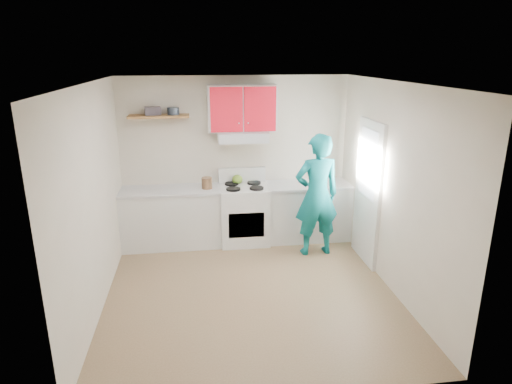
{
  "coord_description": "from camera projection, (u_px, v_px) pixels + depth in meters",
  "views": [
    {
      "loc": [
        -0.61,
        -5.0,
        2.9
      ],
      "look_at": [
        0.15,
        0.55,
        1.15
      ],
      "focal_mm": 30.95,
      "sensor_mm": 36.0,
      "label": 1
    }
  ],
  "objects": [
    {
      "name": "counter_left",
      "position": [
        172.0,
        218.0,
        6.92
      ],
      "size": [
        1.52,
        0.6,
        0.9
      ],
      "primitive_type": "cube",
      "color": "silver",
      "rests_on": "floor"
    },
    {
      "name": "floor",
      "position": [
        250.0,
        290.0,
        5.67
      ],
      "size": [
        3.8,
        3.8,
        0.0
      ],
      "primitive_type": "plane",
      "color": "brown",
      "rests_on": "ground"
    },
    {
      "name": "cutting_board",
      "position": [
        286.0,
        187.0,
        6.93
      ],
      "size": [
        0.35,
        0.29,
        0.02
      ],
      "primitive_type": "cube",
      "rotation": [
        0.0,
        0.0,
        -0.22
      ],
      "color": "olive",
      "rests_on": "counter_right"
    },
    {
      "name": "tin",
      "position": [
        173.0,
        111.0,
        6.58
      ],
      "size": [
        0.18,
        0.18,
        0.11
      ],
      "primitive_type": "cylinder",
      "rotation": [
        0.0,
        0.0,
        0.0
      ],
      "color": "#333D4C",
      "rests_on": "shelf"
    },
    {
      "name": "range_hood",
      "position": [
        243.0,
        137.0,
        6.77
      ],
      "size": [
        0.76,
        0.44,
        0.15
      ],
      "primitive_type": "cube",
      "color": "silver",
      "rests_on": "back_wall"
    },
    {
      "name": "stove",
      "position": [
        244.0,
        214.0,
        7.04
      ],
      "size": [
        0.76,
        0.65,
        0.92
      ],
      "primitive_type": "cube",
      "color": "white",
      "rests_on": "floor"
    },
    {
      "name": "door_glass",
      "position": [
        368.0,
        164.0,
        6.13
      ],
      "size": [
        0.01,
        0.55,
        0.95
      ],
      "primitive_type": "cube",
      "color": "white",
      "rests_on": "door"
    },
    {
      "name": "kettle",
      "position": [
        237.0,
        179.0,
        7.04
      ],
      "size": [
        0.2,
        0.2,
        0.15
      ],
      "primitive_type": "ellipsoid",
      "rotation": [
        0.0,
        0.0,
        0.19
      ],
      "color": "olive",
      "rests_on": "stove"
    },
    {
      "name": "door",
      "position": [
        368.0,
        193.0,
        6.26
      ],
      "size": [
        0.05,
        0.85,
        2.05
      ],
      "primitive_type": "cube",
      "color": "white",
      "rests_on": "floor"
    },
    {
      "name": "shelf",
      "position": [
        159.0,
        116.0,
        6.57
      ],
      "size": [
        0.9,
        0.3,
        0.04
      ],
      "primitive_type": "cube",
      "color": "brown",
      "rests_on": "back_wall"
    },
    {
      "name": "back_wall",
      "position": [
        235.0,
        159.0,
        7.08
      ],
      "size": [
        3.6,
        0.04,
        2.6
      ],
      "primitive_type": "cube",
      "color": "beige",
      "rests_on": "floor"
    },
    {
      "name": "crock",
      "position": [
        207.0,
        184.0,
        6.79
      ],
      "size": [
        0.18,
        0.18,
        0.2
      ],
      "primitive_type": "cylinder",
      "rotation": [
        0.0,
        0.0,
        -0.1
      ],
      "color": "#523923",
      "rests_on": "counter_left"
    },
    {
      "name": "front_wall",
      "position": [
        279.0,
        266.0,
        3.49
      ],
      "size": [
        3.6,
        0.04,
        2.6
      ],
      "primitive_type": "cube",
      "color": "beige",
      "rests_on": "floor"
    },
    {
      "name": "person",
      "position": [
        317.0,
        195.0,
        6.48
      ],
      "size": [
        0.7,
        0.49,
        1.84
      ],
      "primitive_type": "imported",
      "rotation": [
        0.0,
        0.0,
        3.22
      ],
      "color": "#0D7276",
      "rests_on": "floor"
    },
    {
      "name": "counter_right",
      "position": [
        307.0,
        211.0,
        7.2
      ],
      "size": [
        1.32,
        0.6,
        0.9
      ],
      "primitive_type": "cube",
      "color": "silver",
      "rests_on": "floor"
    },
    {
      "name": "ceiling",
      "position": [
        249.0,
        83.0,
        4.9
      ],
      "size": [
        3.6,
        3.8,
        0.04
      ],
      "primitive_type": "cube",
      "color": "white",
      "rests_on": "floor"
    },
    {
      "name": "silicone_mat",
      "position": [
        327.0,
        185.0,
        7.05
      ],
      "size": [
        0.4,
        0.36,
        0.01
      ],
      "primitive_type": "cube",
      "rotation": [
        0.0,
        0.0,
        0.3
      ],
      "color": "red",
      "rests_on": "counter_right"
    },
    {
      "name": "right_wall",
      "position": [
        392.0,
        188.0,
        5.52
      ],
      "size": [
        0.04,
        3.8,
        2.6
      ],
      "primitive_type": "cube",
      "color": "beige",
      "rests_on": "floor"
    },
    {
      "name": "left_wall",
      "position": [
        94.0,
        201.0,
        5.05
      ],
      "size": [
        0.04,
        3.8,
        2.6
      ],
      "primitive_type": "cube",
      "color": "beige",
      "rests_on": "floor"
    },
    {
      "name": "upper_cabinets",
      "position": [
        242.0,
        108.0,
        6.69
      ],
      "size": [
        1.02,
        0.33,
        0.7
      ],
      "primitive_type": "cube",
      "color": "red",
      "rests_on": "back_wall"
    },
    {
      "name": "books",
      "position": [
        153.0,
        111.0,
        6.56
      ],
      "size": [
        0.26,
        0.21,
        0.12
      ],
      "primitive_type": "cube",
      "rotation": [
        0.0,
        0.0,
        0.18
      ],
      "color": "#463E46",
      "rests_on": "shelf"
    }
  ]
}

